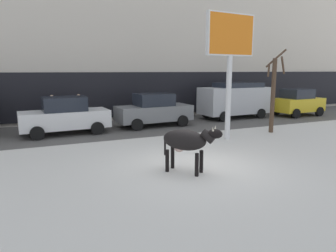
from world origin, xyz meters
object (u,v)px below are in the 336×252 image
object	(u,v)px
car_yellow_hatchback	(298,102)
pedestrian_far_left	(53,110)
cow_black	(187,141)
car_grey_sedan	(154,110)
car_white_sedan	(65,116)
billboard	(230,42)
pedestrian_near_billboard	(79,108)
car_silver_van	(234,99)
bare_tree_left_lot	(273,91)

from	to	relation	value
car_yellow_hatchback	pedestrian_far_left	xyz separation A→B (m)	(-15.78, 3.03, -0.05)
car_yellow_hatchback	pedestrian_far_left	world-z (taller)	car_yellow_hatchback
cow_black	car_grey_sedan	distance (m)	8.27
cow_black	car_white_sedan	distance (m)	8.17
car_yellow_hatchback	pedestrian_far_left	distance (m)	16.07
billboard	car_white_sedan	bearing A→B (deg)	147.72
pedestrian_far_left	pedestrian_near_billboard	bearing A→B (deg)	0.00
pedestrian_near_billboard	pedestrian_far_left	xyz separation A→B (m)	(-1.49, 0.00, 0.00)
car_silver_van	pedestrian_far_left	world-z (taller)	car_silver_van
car_white_sedan	pedestrian_far_left	distance (m)	3.09
car_silver_van	pedestrian_far_left	xyz separation A→B (m)	(-11.12, 2.11, -0.36)
car_yellow_hatchback	pedestrian_near_billboard	bearing A→B (deg)	168.04
cow_black	bare_tree_left_lot	xyz separation A→B (m)	(6.89, 3.90, 1.09)
car_white_sedan	car_silver_van	size ratio (longest dim) A/B	0.91
billboard	pedestrian_far_left	xyz separation A→B (m)	(-7.03, 7.29, -3.43)
billboard	car_white_sedan	distance (m)	8.60
bare_tree_left_lot	car_silver_van	bearing A→B (deg)	76.81
pedestrian_near_billboard	car_yellow_hatchback	bearing A→B (deg)	-11.96
billboard	car_silver_van	size ratio (longest dim) A/B	1.19
car_grey_sedan	car_silver_van	size ratio (longest dim) A/B	0.91
cow_black	car_white_sedan	world-z (taller)	car_white_sedan
car_grey_sedan	pedestrian_near_billboard	world-z (taller)	car_grey_sedan
pedestrian_near_billboard	bare_tree_left_lot	world-z (taller)	bare_tree_left_lot
car_grey_sedan	car_silver_van	distance (m)	5.98
car_white_sedan	car_yellow_hatchback	world-z (taller)	car_yellow_hatchback
car_silver_van	car_yellow_hatchback	xyz separation A→B (m)	(4.66, -0.91, -0.32)
car_grey_sedan	pedestrian_far_left	size ratio (longest dim) A/B	2.47
pedestrian_near_billboard	pedestrian_far_left	world-z (taller)	same
car_yellow_hatchback	pedestrian_near_billboard	world-z (taller)	car_yellow_hatchback
car_white_sedan	pedestrian_near_billboard	size ratio (longest dim) A/B	2.47
car_yellow_hatchback	pedestrian_near_billboard	xyz separation A→B (m)	(-14.29, 3.03, -0.05)
car_white_sedan	pedestrian_far_left	bearing A→B (deg)	96.61
billboard	car_silver_van	distance (m)	7.28
pedestrian_near_billboard	bare_tree_left_lot	xyz separation A→B (m)	(8.51, -6.86, 1.20)
cow_black	car_silver_van	distance (m)	11.79
car_silver_van	pedestrian_near_billboard	xyz separation A→B (m)	(-9.63, 2.11, -0.36)
pedestrian_far_left	bare_tree_left_lot	bearing A→B (deg)	-34.45
car_silver_van	bare_tree_left_lot	distance (m)	4.95
car_white_sedan	pedestrian_far_left	size ratio (longest dim) A/B	2.47
car_white_sedan	bare_tree_left_lot	distance (m)	10.43
car_white_sedan	bare_tree_left_lot	size ratio (longest dim) A/B	1.03
billboard	car_white_sedan	size ratio (longest dim) A/B	1.30
cow_black	car_silver_van	bearing A→B (deg)	47.21
cow_black	billboard	xyz separation A→B (m)	(3.92, 3.48, 3.32)
car_yellow_hatchback	pedestrian_far_left	size ratio (longest dim) A/B	2.07
cow_black	car_grey_sedan	bearing A→B (deg)	75.48
pedestrian_near_billboard	pedestrian_far_left	bearing A→B (deg)	180.00
cow_black	pedestrian_far_left	size ratio (longest dim) A/B	0.99
pedestrian_near_billboard	car_white_sedan	bearing A→B (deg)	-110.30
cow_black	pedestrian_far_left	xyz separation A→B (m)	(-3.11, 10.76, -0.11)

